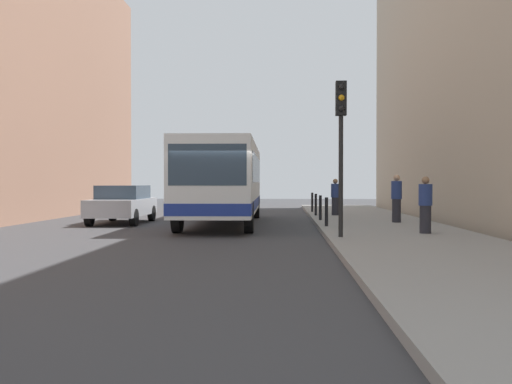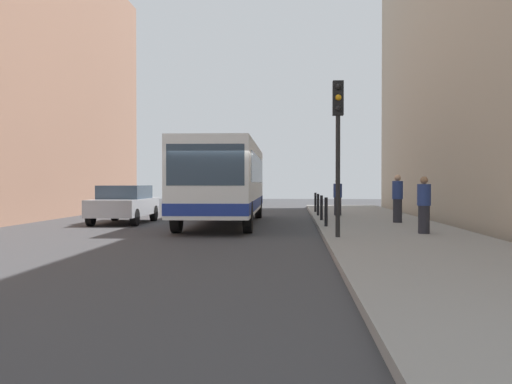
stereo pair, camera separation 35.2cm
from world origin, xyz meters
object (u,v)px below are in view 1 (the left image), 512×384
at_px(pedestrian_mid_sidewalk, 397,198).
at_px(bus, 224,179).
at_px(traffic_light, 341,129).
at_px(bollard_mid, 320,208).
at_px(pedestrian_near_signal, 425,205).
at_px(bollard_farthest, 312,202).
at_px(pedestrian_far_sidewalk, 335,197).
at_px(bollard_near, 326,212).
at_px(car_beside_bus, 123,203).
at_px(bollard_far, 316,205).

bearing_deg(pedestrian_mid_sidewalk, bus, 174.90).
xyz_separation_m(bus, traffic_light, (3.80, -6.75, 1.28)).
xyz_separation_m(bollard_mid, pedestrian_near_signal, (2.60, -5.74, 0.32)).
distance_m(bollard_farthest, pedestrian_far_sidewalk, 3.14).
bearing_deg(pedestrian_near_signal, bollard_mid, 77.54).
xyz_separation_m(bollard_near, pedestrian_mid_sidewalk, (2.67, 2.02, 0.39)).
bearing_deg(traffic_light, bus, 119.39).
height_order(bus, pedestrian_near_signal, bus).
xyz_separation_m(bollard_near, pedestrian_far_sidewalk, (0.87, 6.60, 0.32)).
bearing_deg(bollard_mid, bollard_farthest, 90.00).
height_order(car_beside_bus, bollard_far, car_beside_bus).
distance_m(bollard_farthest, pedestrian_near_signal, 12.42).
xyz_separation_m(car_beside_bus, bollard_farthest, (7.69, 6.43, -0.16)).
bearing_deg(pedestrian_mid_sidewalk, traffic_light, -110.47).
height_order(bollard_near, pedestrian_near_signal, pedestrian_near_signal).
bearing_deg(bollard_near, bus, 141.18).
distance_m(bollard_near, bollard_far, 6.40).
distance_m(bus, bollard_near, 4.88).
xyz_separation_m(bollard_mid, pedestrian_far_sidewalk, (0.87, 3.40, 0.32)).
height_order(car_beside_bus, pedestrian_near_signal, pedestrian_near_signal).
height_order(traffic_light, bollard_far, traffic_light).
relative_size(traffic_light, pedestrian_far_sidewalk, 2.54).
bearing_deg(pedestrian_mid_sidewalk, car_beside_bus, 177.18).
bearing_deg(traffic_light, bollard_far, 90.56).
bearing_deg(car_beside_bus, bus, 176.62).
distance_m(pedestrian_near_signal, pedestrian_mid_sidewalk, 4.57).
xyz_separation_m(bollard_near, bollard_farthest, (0.00, 9.59, 0.00)).
xyz_separation_m(bus, bollard_mid, (3.70, 0.22, -1.10)).
bearing_deg(car_beside_bus, bollard_near, 156.88).
distance_m(bollard_mid, pedestrian_mid_sidewalk, 2.95).
height_order(bollard_far, pedestrian_near_signal, pedestrian_near_signal).
xyz_separation_m(bus, bollard_near, (3.70, -2.98, -1.10)).
height_order(bus, bollard_farthest, bus).
height_order(bus, bollard_near, bus).
bearing_deg(car_beside_bus, bollard_far, -157.98).
distance_m(bollard_mid, bollard_farthest, 6.40).
height_order(bollard_farthest, pedestrian_mid_sidewalk, pedestrian_mid_sidewalk).
bearing_deg(bollard_near, pedestrian_near_signal, -44.37).
distance_m(bollard_near, bollard_farthest, 9.59).
xyz_separation_m(pedestrian_near_signal, pedestrian_far_sidewalk, (-1.73, 9.14, 0.00)).
relative_size(car_beside_bus, traffic_light, 1.08).
relative_size(bollard_farthest, pedestrian_mid_sidewalk, 0.55).
relative_size(bollard_farthest, pedestrian_near_signal, 0.59).
relative_size(bus, bollard_near, 11.65).
xyz_separation_m(bollard_near, pedestrian_near_signal, (2.60, -2.55, 0.32)).
bearing_deg(bollard_far, pedestrian_mid_sidewalk, -58.59).
relative_size(pedestrian_near_signal, pedestrian_mid_sidewalk, 0.93).
height_order(bus, car_beside_bus, bus).
bearing_deg(bus, bollard_farthest, -120.36).
bearing_deg(car_beside_bus, bollard_mid, 179.49).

